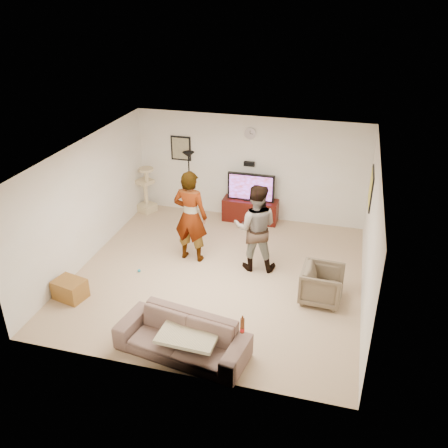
% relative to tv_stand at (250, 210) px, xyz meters
% --- Properties ---
extents(floor, '(5.50, 5.50, 0.02)m').
position_rel_tv_stand_xyz_m(floor, '(-0.10, -2.50, -0.28)').
color(floor, tan).
rests_on(floor, ground).
extents(ceiling, '(5.50, 5.50, 0.02)m').
position_rel_tv_stand_xyz_m(ceiling, '(-0.10, -2.50, 2.24)').
color(ceiling, white).
rests_on(ceiling, wall_back).
extents(wall_back, '(5.50, 0.04, 2.50)m').
position_rel_tv_stand_xyz_m(wall_back, '(-0.10, 0.25, 0.98)').
color(wall_back, silver).
rests_on(wall_back, floor).
extents(wall_front, '(5.50, 0.04, 2.50)m').
position_rel_tv_stand_xyz_m(wall_front, '(-0.10, -5.25, 0.98)').
color(wall_front, silver).
rests_on(wall_front, floor).
extents(wall_left, '(0.04, 5.50, 2.50)m').
position_rel_tv_stand_xyz_m(wall_left, '(-2.85, -2.50, 0.98)').
color(wall_left, silver).
rests_on(wall_left, floor).
extents(wall_right, '(0.04, 5.50, 2.50)m').
position_rel_tv_stand_xyz_m(wall_right, '(2.65, -2.50, 0.98)').
color(wall_right, silver).
rests_on(wall_right, floor).
extents(wall_clock, '(0.26, 0.04, 0.26)m').
position_rel_tv_stand_xyz_m(wall_clock, '(-0.10, 0.22, 1.83)').
color(wall_clock, silver).
rests_on(wall_clock, wall_back).
extents(wall_speaker, '(0.25, 0.10, 0.10)m').
position_rel_tv_stand_xyz_m(wall_speaker, '(-0.10, 0.19, 1.11)').
color(wall_speaker, black).
rests_on(wall_speaker, wall_back).
extents(picture_back, '(0.42, 0.03, 0.52)m').
position_rel_tv_stand_xyz_m(picture_back, '(-1.80, 0.23, 1.33)').
color(picture_back, gray).
rests_on(picture_back, wall_back).
extents(picture_right, '(0.03, 0.78, 0.62)m').
position_rel_tv_stand_xyz_m(picture_right, '(2.63, -0.90, 1.23)').
color(picture_right, yellow).
rests_on(picture_right, wall_right).
extents(tv_stand, '(1.31, 0.45, 0.55)m').
position_rel_tv_stand_xyz_m(tv_stand, '(0.00, 0.00, 0.00)').
color(tv_stand, '#330B06').
rests_on(tv_stand, floor).
extents(console_box, '(0.40, 0.30, 0.07)m').
position_rel_tv_stand_xyz_m(console_box, '(0.06, -0.40, -0.24)').
color(console_box, silver).
rests_on(console_box, floor).
extents(tv, '(1.11, 0.08, 0.66)m').
position_rel_tv_stand_xyz_m(tv, '(0.00, 0.00, 0.60)').
color(tv, black).
rests_on(tv, tv_stand).
extents(tv_screen, '(1.02, 0.01, 0.58)m').
position_rel_tv_stand_xyz_m(tv_screen, '(0.00, -0.04, 0.60)').
color(tv_screen, '#9653F7').
rests_on(tv_screen, tv).
extents(floor_lamp, '(0.32, 0.32, 1.70)m').
position_rel_tv_stand_xyz_m(floor_lamp, '(-1.41, -0.32, 0.58)').
color(floor_lamp, black).
rests_on(floor_lamp, floor).
extents(cat_tree, '(0.50, 0.50, 1.18)m').
position_rel_tv_stand_xyz_m(cat_tree, '(-2.63, -0.17, 0.32)').
color(cat_tree, '#C7B588').
rests_on(cat_tree, floor).
extents(person_left, '(0.74, 0.52, 1.94)m').
position_rel_tv_stand_xyz_m(person_left, '(-0.80, -2.04, 0.70)').
color(person_left, '#95919F').
rests_on(person_left, floor).
extents(person_right, '(0.95, 0.78, 1.79)m').
position_rel_tv_stand_xyz_m(person_right, '(0.53, -2.04, 0.62)').
color(person_right, navy).
rests_on(person_right, floor).
extents(sofa, '(2.16, 1.12, 0.60)m').
position_rel_tv_stand_xyz_m(sofa, '(-0.03, -4.80, 0.03)').
color(sofa, brown).
rests_on(sofa, floor).
extents(throw_blanket, '(0.93, 0.73, 0.06)m').
position_rel_tv_stand_xyz_m(throw_blanket, '(0.10, -4.80, 0.13)').
color(throw_blanket, '#C7BC92').
rests_on(throw_blanket, sofa).
extents(beer_bottle, '(0.06, 0.06, 0.25)m').
position_rel_tv_stand_xyz_m(beer_bottle, '(0.92, -4.80, 0.45)').
color(beer_bottle, '#552711').
rests_on(beer_bottle, sofa).
extents(armchair, '(0.78, 0.76, 0.67)m').
position_rel_tv_stand_xyz_m(armchair, '(1.94, -2.84, 0.06)').
color(armchair, brown).
rests_on(armchair, floor).
extents(side_table, '(0.63, 0.52, 0.37)m').
position_rel_tv_stand_xyz_m(side_table, '(-2.50, -3.96, -0.09)').
color(side_table, brown).
rests_on(side_table, floor).
extents(toy_ball, '(0.06, 0.06, 0.06)m').
position_rel_tv_stand_xyz_m(toy_ball, '(-1.65, -2.84, -0.24)').
color(toy_ball, teal).
rests_on(toy_ball, floor).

